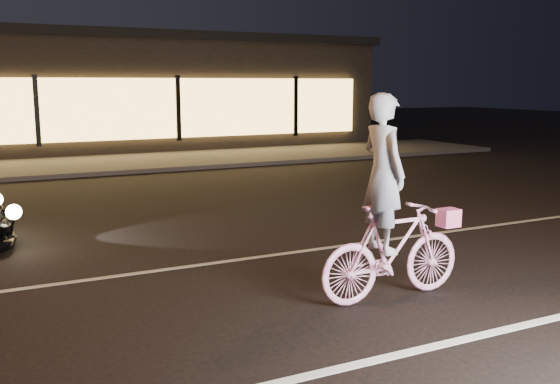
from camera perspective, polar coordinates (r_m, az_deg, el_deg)
ground at (r=6.53m, az=-7.96°, el=-11.99°), size 90.00×90.00×0.00m
lane_stripe_far at (r=8.35m, az=-12.37°, el=-7.19°), size 60.00×0.10×0.01m
sidewalk at (r=19.01m, az=-20.56°, el=2.12°), size 30.00×4.00×0.12m
storefront at (r=24.81m, az=-22.34°, el=8.52°), size 25.40×8.42×4.20m
cyclist at (r=7.09m, az=10.04°, el=-3.28°), size 1.85×0.64×2.33m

